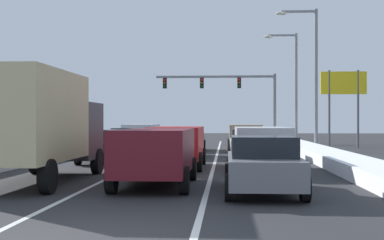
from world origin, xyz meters
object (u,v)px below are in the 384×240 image
sedan_black_left_lane_second (106,146)px  street_lamp_right_near (311,67)px  suv_red_center_lane_second (177,143)px  suv_silver_right_lane_second (261,144)px  box_truck_left_lane_nearest (38,121)px  sedan_green_center_lane_third (182,143)px  roadside_sign_right (344,91)px  sedan_gray_right_lane_nearest (263,164)px  suv_maroon_center_lane_nearest (156,152)px  suv_silver_left_lane_fourth (142,134)px  sedan_navy_center_lane_fourth (189,139)px  suv_tan_right_lane_fourth (245,135)px  street_lamp_right_mid (292,79)px  sedan_white_right_lane_third (248,144)px  traffic_light_gantry (232,90)px  sedan_gray_left_lane_third (129,141)px

sedan_black_left_lane_second → street_lamp_right_near: street_lamp_right_near is taller
suv_red_center_lane_second → suv_silver_right_lane_second: bearing=-17.2°
box_truck_left_lane_nearest → street_lamp_right_near: size_ratio=0.79×
sedan_green_center_lane_third → street_lamp_right_near: street_lamp_right_near is taller
roadside_sign_right → sedan_gray_right_lane_nearest: bearing=-106.7°
suv_maroon_center_lane_nearest → suv_silver_left_lane_fourth: bearing=100.1°
sedan_navy_center_lane_fourth → box_truck_left_lane_nearest: bearing=-100.4°
sedan_green_center_lane_third → sedan_black_left_lane_second: 5.06m
suv_tan_right_lane_fourth → street_lamp_right_mid: street_lamp_right_mid is taller
sedan_gray_right_lane_nearest → sedan_white_right_lane_third: 13.04m
suv_red_center_lane_second → suv_silver_left_lane_fourth: 15.72m
suv_red_center_lane_second → sedan_gray_right_lane_nearest: bearing=-68.7°
suv_silver_right_lane_second → sedan_navy_center_lane_fourth: (-3.74, 13.75, -0.25)m
sedan_white_right_lane_third → street_lamp_right_near: 9.93m
sedan_green_center_lane_third → street_lamp_right_near: (7.74, 6.59, 4.61)m
suv_silver_right_lane_second → street_lamp_right_mid: size_ratio=0.55×
sedan_gray_right_lane_nearest → sedan_navy_center_lane_fourth: bearing=99.4°
sedan_navy_center_lane_fourth → sedan_black_left_lane_second: same height
sedan_gray_right_lane_nearest → street_lamp_right_near: size_ratio=0.49×
suv_silver_left_lane_fourth → street_lamp_right_near: bearing=-10.5°
sedan_navy_center_lane_fourth → suv_silver_left_lane_fourth: suv_silver_left_lane_fourth is taller
traffic_light_gantry → sedan_navy_center_lane_fourth: bearing=-101.4°
suv_tan_right_lane_fourth → street_lamp_right_near: bearing=7.8°
suv_silver_right_lane_second → sedan_navy_center_lane_fourth: 14.25m
suv_maroon_center_lane_nearest → suv_red_center_lane_second: same height
suv_red_center_lane_second → sedan_navy_center_lane_fourth: (-0.41, 12.72, -0.25)m
sedan_white_right_lane_third → sedan_black_left_lane_second: bearing=-156.7°
sedan_gray_left_lane_third → suv_silver_right_lane_second: bearing=-54.5°
street_lamp_right_mid → sedan_black_left_lane_second: bearing=-119.8°
sedan_navy_center_lane_fourth → suv_silver_left_lane_fourth: size_ratio=0.92×
sedan_white_right_lane_third → sedan_navy_center_lane_fourth: same height
sedan_green_center_lane_third → traffic_light_gantry: 21.40m
suv_silver_right_lane_second → roadside_sign_right: 19.35m
box_truck_left_lane_nearest → sedan_navy_center_lane_fourth: bearing=79.6°
street_lamp_right_near → sedan_black_left_lane_second: bearing=-136.1°
suv_silver_right_lane_second → roadside_sign_right: bearing=68.8°
suv_red_center_lane_second → sedan_gray_left_lane_third: size_ratio=1.09×
sedan_gray_right_lane_nearest → sedan_gray_left_lane_third: bearing=111.9°
sedan_green_center_lane_third → street_lamp_right_mid: bearing=63.0°
suv_maroon_center_lane_nearest → suv_red_center_lane_second: 6.26m
suv_red_center_lane_second → sedan_gray_left_lane_third: 9.27m
sedan_navy_center_lane_fourth → box_truck_left_lane_nearest: size_ratio=0.63×
sedan_white_right_lane_third → street_lamp_right_mid: (4.07, 15.82, 4.49)m
suv_maroon_center_lane_nearest → street_lamp_right_near: bearing=69.0°
suv_silver_left_lane_fourth → traffic_light_gantry: (6.41, 12.15, 3.72)m
suv_silver_right_lane_second → sedan_green_center_lane_third: bearing=115.8°
sedan_gray_right_lane_nearest → street_lamp_right_near: street_lamp_right_near is taller
sedan_navy_center_lane_fourth → street_lamp_right_mid: street_lamp_right_mid is taller
suv_tan_right_lane_fourth → sedan_navy_center_lane_fourth: bearing=177.5°
suv_silver_right_lane_second → traffic_light_gantry: traffic_light_gantry is taller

